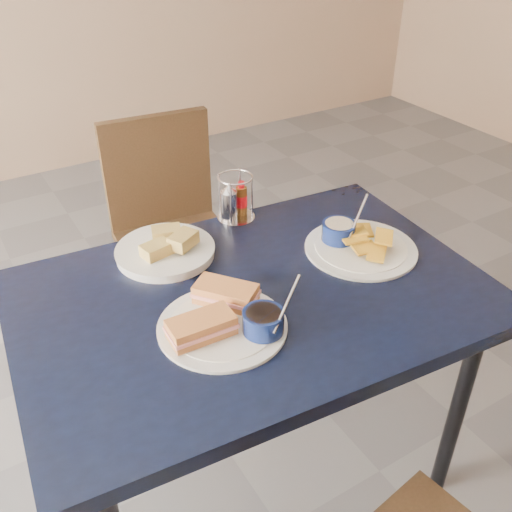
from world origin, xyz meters
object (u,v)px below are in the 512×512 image
chair_far (167,218)px  bread_basket (166,250)px  sandwich_plate (226,318)px  condiment_caddy (234,201)px  dining_table (254,316)px  plantain_plate (354,242)px

chair_far → bread_basket: chair_far is taller
sandwich_plate → condiment_caddy: condiment_caddy is taller
sandwich_plate → chair_far: bearing=75.2°
dining_table → plantain_plate: size_ratio=3.93×
dining_table → condiment_caddy: condiment_caddy is taller
sandwich_plate → condiment_caddy: bearing=58.4°
bread_basket → plantain_plate: bearing=-26.8°
plantain_plate → chair_far: bearing=103.6°
dining_table → chair_far: chair_far is taller
plantain_plate → bread_basket: bearing=153.2°
dining_table → plantain_plate: bearing=5.2°
plantain_plate → sandwich_plate: bearing=-166.8°
plantain_plate → condiment_caddy: 0.36m
bread_basket → condiment_caddy: 0.26m
chair_far → condiment_caddy: condiment_caddy is taller
sandwich_plate → condiment_caddy: (0.25, 0.41, 0.03)m
plantain_plate → condiment_caddy: (-0.20, 0.30, 0.04)m
sandwich_plate → bread_basket: sandwich_plate is taller
chair_far → condiment_caddy: 0.61m
sandwich_plate → bread_basket: size_ratio=1.21×
condiment_caddy → chair_far: bearing=90.4°
condiment_caddy → sandwich_plate: bearing=-121.6°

